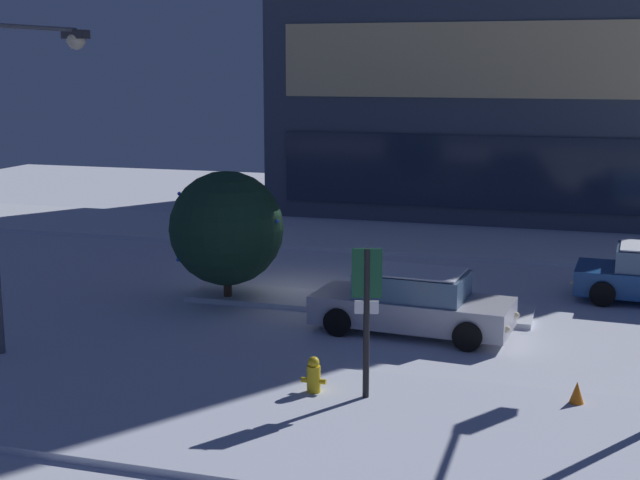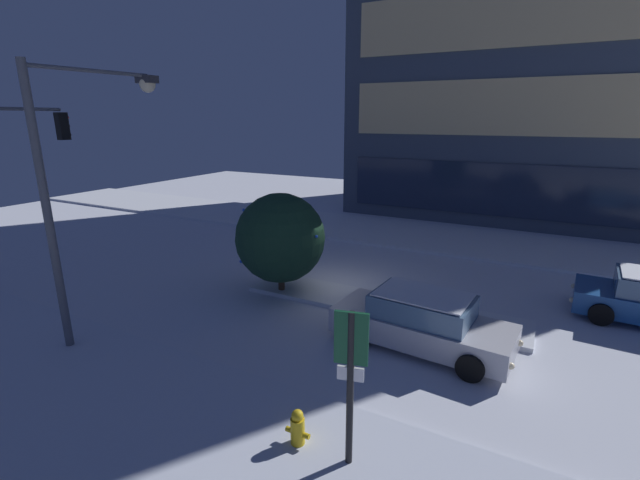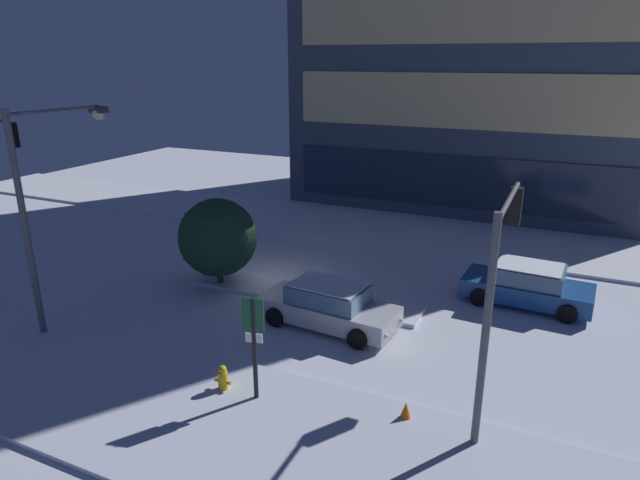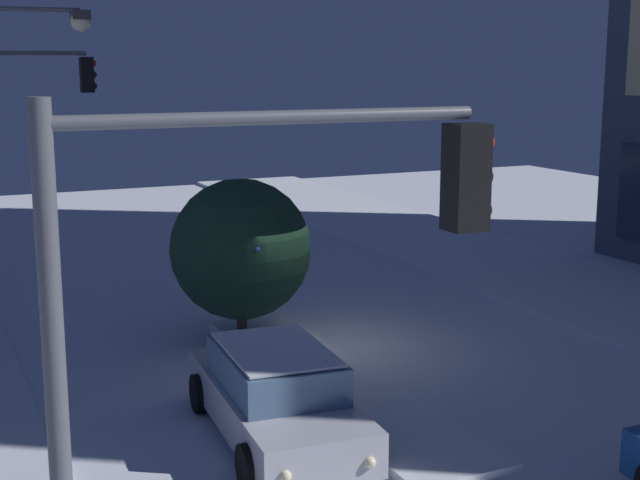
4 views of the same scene
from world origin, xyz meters
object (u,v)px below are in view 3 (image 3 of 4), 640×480
street_lamp_arched (50,186)px  parking_info_sign (254,337)px  car_far (527,285)px  car_near (328,306)px  construction_cone (406,412)px  fire_hydrant (223,380)px  decorated_tree_median (218,238)px  traffic_light_corner_near_right (501,263)px

street_lamp_arched → parking_info_sign: bearing=-94.2°
street_lamp_arched → car_far: bearing=-55.1°
car_near → construction_cone: bearing=-40.9°
fire_hydrant → decorated_tree_median: (-4.27, 6.08, 1.58)m
construction_cone → fire_hydrant: bearing=-170.0°
car_far → parking_info_sign: parking_info_sign is taller
car_far → street_lamp_arched: size_ratio=0.65×
car_near → decorated_tree_median: 5.54m
construction_cone → street_lamp_arched: bearing=177.8°
traffic_light_corner_near_right → construction_cone: (-1.69, -1.49, -3.64)m
construction_cone → parking_info_sign: bearing=-167.8°
decorated_tree_median → construction_cone: size_ratio=6.33×
traffic_light_corner_near_right → construction_cone: traffic_light_corner_near_right is taller
car_near → decorated_tree_median: size_ratio=1.38×
traffic_light_corner_near_right → parking_info_sign: 6.24m
fire_hydrant → decorated_tree_median: size_ratio=0.24×
parking_info_sign → construction_cone: (3.75, 0.81, -1.62)m
car_far → street_lamp_arched: (-13.78, -8.01, 4.01)m
car_far → construction_cone: 8.71m
car_near → construction_cone: 5.45m
car_far → decorated_tree_median: bearing=19.6°
decorated_tree_median → construction_cone: decorated_tree_median is taller
parking_info_sign → street_lamp_arched: bearing=67.4°
street_lamp_arched → parking_info_sign: street_lamp_arched is taller
traffic_light_corner_near_right → construction_cone: size_ratio=10.18×
street_lamp_arched → decorated_tree_median: bearing=-25.1°
car_near → fire_hydrant: 4.84m
parking_info_sign → construction_cone: parking_info_sign is taller
car_far → fire_hydrant: car_far is taller
parking_info_sign → car_far: bearing=-45.6°
car_near → fire_hydrant: car_near is taller
traffic_light_corner_near_right → street_lamp_arched: street_lamp_arched is taller
street_lamp_arched → parking_info_sign: size_ratio=2.42×
traffic_light_corner_near_right → car_near: bearing=66.3°
parking_info_sign → decorated_tree_median: decorated_tree_median is taller
traffic_light_corner_near_right → fire_hydrant: 7.69m
car_far → street_lamp_arched: 16.44m
car_far → decorated_tree_median: decorated_tree_median is taller
car_near → car_far: same height
car_near → construction_cone: (3.80, -3.89, -0.44)m
car_far → parking_info_sign: (-5.77, -9.27, 1.18)m
traffic_light_corner_near_right → decorated_tree_median: bearing=70.7°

